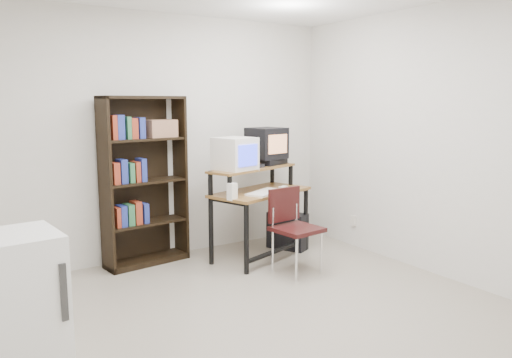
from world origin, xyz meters
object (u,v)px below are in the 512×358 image
school_chair (292,221)px  crt_monitor (235,154)px  pc_tower (287,231)px  computer_desk (259,196)px  crt_tv (267,143)px  mini_fridge (16,305)px  bookshelf (143,179)px

school_chair → crt_monitor: bearing=108.9°
pc_tower → computer_desk: bearing=163.6°
computer_desk → crt_tv: size_ratio=2.97×
pc_tower → mini_fridge: (-2.99, -1.27, 0.24)m
crt_monitor → crt_tv: crt_tv is taller
crt_tv → mini_fridge: bearing=-162.6°
computer_desk → bookshelf: bookshelf is taller
crt_monitor → crt_tv: bearing=4.2°
school_chair → mini_fridge: (-2.56, -0.61, -0.07)m
mini_fridge → bookshelf: bearing=43.6°
crt_monitor → bookshelf: (-0.84, 0.44, -0.25)m
school_chair → bookshelf: bearing=130.3°
crt_monitor → school_chair: 0.92m
crt_tv → pc_tower: size_ratio=0.93×
computer_desk → crt_monitor: bearing=157.0°
computer_desk → mini_fridge: computer_desk is taller
pc_tower → school_chair: size_ratio=0.54×
computer_desk → crt_tv: crt_tv is taller
mini_fridge → school_chair: bearing=7.6°
crt_monitor → pc_tower: bearing=-11.6°
crt_tv → bookshelf: size_ratio=0.24×
crt_monitor → bookshelf: bearing=136.5°
bookshelf → mini_fridge: bookshelf is taller
crt_monitor → mini_fridge: crt_monitor is taller
crt_tv → computer_desk: bearing=-147.3°
crt_tv → school_chair: bearing=-115.1°
crt_monitor → mini_fridge: 2.67m
pc_tower → mini_fridge: mini_fridge is taller
computer_desk → pc_tower: (0.44, 0.08, -0.47)m
crt_tv → school_chair: 1.09m
crt_monitor → pc_tower: 1.18m
pc_tower → bookshelf: size_ratio=0.26×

